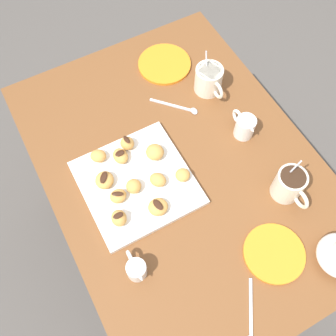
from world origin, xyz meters
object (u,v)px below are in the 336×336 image
Objects in this scene: beignet_10 at (127,143)px; beignet_9 at (120,156)px; saucer_orange_left at (164,64)px; saucer_orange_right at (274,253)px; beignet_3 at (105,180)px; beignet_2 at (134,186)px; beignet_8 at (183,175)px; beignet_1 at (118,196)px; dining_table at (180,185)px; beignet_6 at (155,152)px; chocolate_sauce_pitcher at (136,269)px; pastry_plate_square at (137,183)px; cream_pitcher_white at (245,126)px; beignet_0 at (158,207)px; coffee_mug_cream_right at (289,185)px; beignet_7 at (119,218)px; beignet_4 at (158,180)px; coffee_mug_cream_left at (209,79)px; beignet_5 at (98,156)px.

beignet_9 is at bearing -52.40° from beignet_10.
saucer_orange_right is at bearing -4.45° from saucer_orange_left.
beignet_3 is at bearing -54.61° from beignet_10.
beignet_2 is 1.03× the size of beignet_10.
beignet_8 is 0.79× the size of beignet_9.
dining_table is at bearing 93.24° from beignet_1.
beignet_1 is 1.07× the size of beignet_2.
chocolate_sauce_pitcher is at bearing -35.58° from beignet_6.
cream_pitcher_white is (-0.00, 0.37, 0.03)m from pastry_plate_square.
chocolate_sauce_pitcher is 0.23m from beignet_2.
beignet_10 is (-0.07, -0.06, 0.00)m from beignet_6.
saucer_orange_left is at bearing 158.94° from dining_table.
beignet_2 is (-0.21, 0.10, 0.00)m from chocolate_sauce_pitcher.
cream_pitcher_white reaches higher than beignet_0.
coffee_mug_cream_right is 2.69× the size of beignet_0.
pastry_plate_square is at bearing -171.62° from beignet_0.
beignet_7 is 1.13× the size of beignet_10.
beignet_8 is (0.41, -0.16, 0.03)m from saucer_orange_left.
beignet_4 is at bearing -22.19° from beignet_6.
coffee_mug_cream_left reaches higher than beignet_3.
beignet_0 is at bearing -3.46° from beignet_10.
chocolate_sauce_pitcher reaches higher than beignet_8.
dining_table is 20.27× the size of beignet_9.
pastry_plate_square is 6.49× the size of beignet_5.
pastry_plate_square is 1.69× the size of saucer_orange_left.
saucer_orange_right is 3.89× the size of beignet_8.
beignet_7 is at bearing -22.85° from beignet_1.
beignet_8 is 1.00× the size of beignet_10.
saucer_orange_right reaches higher than dining_table.
beignet_9 is (-0.14, -0.13, 0.00)m from beignet_8.
beignet_10 is at bearing 176.54° from beignet_0.
dining_table is 0.24m from beignet_10.
beignet_3 is at bearing -121.09° from coffee_mug_cream_right.
coffee_mug_cream_right is at bearing -1.40° from cream_pitcher_white.
beignet_1 is at bearing -28.24° from beignet_9.
beignet_3 is (-0.40, -0.31, 0.03)m from saucer_orange_right.
dining_table is 11.76× the size of chocolate_sauce_pitcher.
coffee_mug_cream_left is at bearing 118.51° from beignet_6.
saucer_orange_left is (-0.59, -0.08, -0.05)m from coffee_mug_cream_right.
beignet_0 is at bearing 8.38° from pastry_plate_square.
beignet_6 is at bearing 68.04° from beignet_9.
beignet_3 is (0.32, -0.37, 0.03)m from saucer_orange_left.
pastry_plate_square is 1.86× the size of saucer_orange_right.
saucer_orange_left is at bearing 137.42° from beignet_1.
coffee_mug_cream_left is 2.94× the size of beignet_5.
chocolate_sauce_pitcher reaches higher than beignet_9.
chocolate_sauce_pitcher is 0.37m from saucer_orange_right.
beignet_3 is at bearing -142.21° from saucer_orange_right.
beignet_2 is (0.22, -0.38, -0.01)m from coffee_mug_cream_left.
beignet_5 reaches higher than beignet_1.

